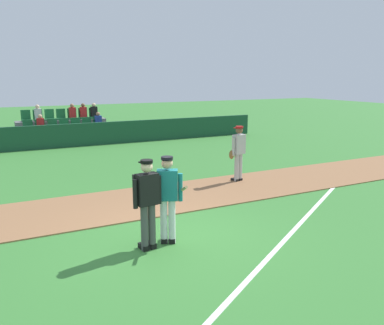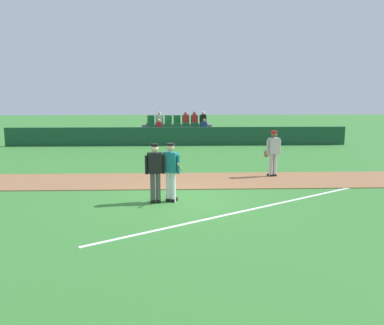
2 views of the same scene
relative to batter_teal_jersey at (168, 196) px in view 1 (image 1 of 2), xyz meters
name	(u,v)px [view 1 (image 1 of 2)]	position (x,y,z in m)	size (l,w,h in m)	color
ground_plane	(172,238)	(0.16, 0.18, -0.97)	(80.00, 80.00, 0.00)	#387A33
infield_dirt_path	(133,203)	(0.16, 2.74, -0.95)	(28.00, 2.64, 0.03)	#936642
foul_line_chalk	(301,222)	(3.16, -0.32, -0.96)	(12.00, 0.10, 0.01)	white
dugout_fence	(69,136)	(0.16, 12.15, -0.42)	(20.00, 0.16, 1.09)	#19472D
stadium_bleachers	(64,132)	(0.18, 13.61, -0.45)	(4.45, 2.10, 1.90)	slate
batter_teal_jersey	(168,196)	(0.00, 0.00, 0.00)	(0.62, 0.80, 1.76)	white
umpire_home_plate	(147,199)	(-0.46, -0.09, 0.03)	(0.59, 0.34, 1.76)	#4C4C4C
runner_grey_jersey	(238,152)	(3.80, 3.34, -0.01)	(0.67, 0.38, 1.76)	#B2B2B2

